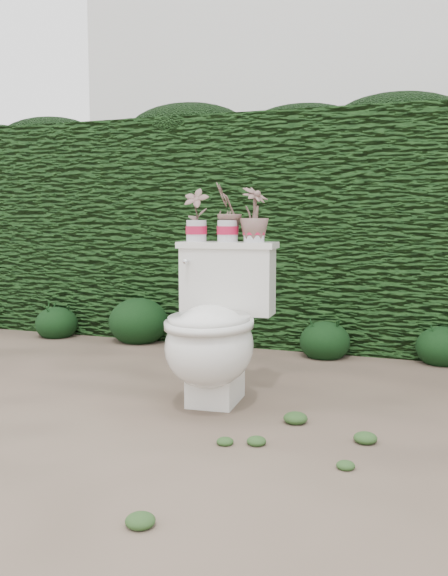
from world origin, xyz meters
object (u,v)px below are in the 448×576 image
at_px(potted_plant_center, 228,213).
at_px(potted_plant_right, 254,216).
at_px(toilet, 214,331).
at_px(potted_plant_left, 196,216).

height_order(potted_plant_center, potted_plant_right, potted_plant_center).
bearing_deg(toilet, potted_plant_left, 124.98).
distance_m(toilet, potted_plant_right, 0.62).
bearing_deg(potted_plant_left, potted_plant_right, 5.11).
xyz_separation_m(toilet, potted_plant_right, (0.12, 0.25, 0.55)).
distance_m(potted_plant_left, potted_plant_right, 0.31).
bearing_deg(potted_plant_center, potted_plant_left, -71.70).
xyz_separation_m(potted_plant_left, potted_plant_center, (0.17, 0.01, 0.01)).
bearing_deg(potted_plant_right, potted_plant_center, 118.84).
height_order(toilet, potted_plant_center, potted_plant_center).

